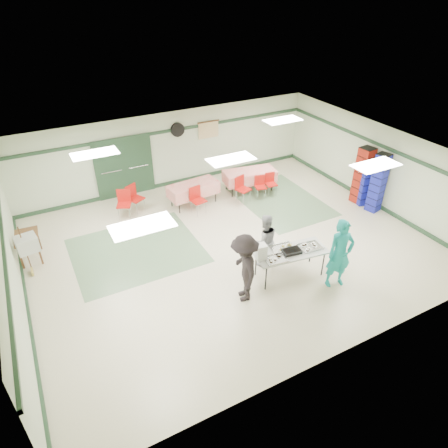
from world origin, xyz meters
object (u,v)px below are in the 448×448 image
chair_d (197,197)px  crate_stack_blue_b (378,183)px  volunteer_grey (264,241)px  printer_table (27,239)px  office_printer (27,244)px  broom (25,249)px  volunteer_dark (244,268)px  serving_table (291,253)px  dining_table_a (250,176)px  crate_stack_red (363,176)px  chair_a (260,184)px  chair_c (270,181)px  chair_loose_b (124,201)px  volunteer_teal (340,254)px  crate_stack_blue_a (364,186)px  chair_b (241,186)px  dining_table_b (193,189)px  chair_loose_a (134,196)px

chair_d → crate_stack_blue_b: crate_stack_blue_b is taller
volunteer_grey → printer_table: size_ratio=1.60×
office_printer → broom: broom is taller
volunteer_dark → broom: (-4.46, 3.43, -0.13)m
serving_table → dining_table_a: (1.57, 4.62, -0.15)m
chair_d → printer_table: bearing=171.8°
broom → volunteer_grey: bearing=-38.0°
volunteer_dark → crate_stack_red: bearing=129.3°
crate_stack_blue_b → broom: (-10.38, 1.79, -0.24)m
dining_table_a → volunteer_dark: bearing=-112.9°
dining_table_a → chair_a: size_ratio=2.50×
chair_a → printer_table: (-7.50, -0.14, 0.17)m
crate_stack_red → volunteer_grey: bearing=-163.5°
chair_c → chair_loose_b: chair_loose_b is taller
volunteer_teal → crate_stack_blue_a: volunteer_teal is taller
serving_table → chair_b: chair_b is taller
volunteer_teal → chair_c: 5.04m
dining_table_b → crate_stack_blue_a: size_ratio=1.33×
chair_c → broom: 8.05m
volunteer_dark → chair_c: (3.55, 4.23, -0.41)m
volunteer_dark → printer_table: bearing=-115.0°
chair_a → chair_loose_a: chair_loose_a is taller
volunteer_grey → office_printer: size_ratio=2.97×
crate_stack_red → volunteer_teal: bearing=-140.6°
dining_table_a → crate_stack_blue_a: size_ratio=1.48×
crate_stack_blue_b → dining_table_b: bearing=148.1°
volunteer_teal → crate_stack_red: bearing=51.7°
office_printer → volunteer_grey: bearing=-32.4°
chair_a → crate_stack_red: 3.43m
volunteer_teal → chair_a: bearing=93.0°
crate_stack_red → broom: crate_stack_red is taller
serving_table → broom: size_ratio=1.34×
printer_table → crate_stack_red: bearing=-5.7°
serving_table → chair_loose_b: 5.71m
chair_loose_b → office_printer: office_printer is taller
volunteer_grey → dining_table_b: bearing=-74.9°
volunteer_teal → office_printer: size_ratio=3.65×
volunteer_dark → broom: bearing=-109.6°
volunteer_teal → volunteer_grey: (-1.17, 1.54, -0.17)m
dining_table_b → chair_loose_b: size_ratio=1.88×
volunteer_teal → crate_stack_blue_b: (3.61, 2.28, 0.07)m
crate_stack_blue_a → crate_stack_red: size_ratio=0.67×
volunteer_grey → crate_stack_blue_a: volunteer_grey is taller
serving_table → chair_a: size_ratio=2.52×
volunteer_grey → broom: volunteer_grey is taller
chair_d → crate_stack_blue_b: (5.22, -2.60, 0.44)m
crate_stack_blue_b → dining_table_a: bearing=132.4°
volunteer_grey → volunteer_dark: size_ratio=0.85×
dining_table_a → broom: (-7.50, -1.37, 0.19)m
volunteer_grey → chair_loose_a: 4.91m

